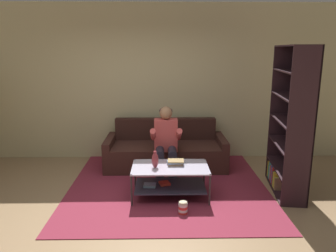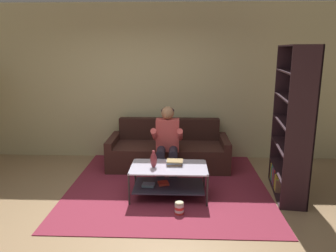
{
  "view_description": "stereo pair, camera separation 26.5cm",
  "coord_description": "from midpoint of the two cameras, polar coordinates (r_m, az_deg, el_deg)",
  "views": [
    {
      "loc": [
        0.37,
        -3.77,
        2.07
      ],
      "look_at": [
        0.46,
        0.94,
        0.96
      ],
      "focal_mm": 35.0,
      "sensor_mm": 36.0,
      "label": 1
    },
    {
      "loc": [
        0.64,
        -3.77,
        2.07
      ],
      "look_at": [
        0.46,
        0.94,
        0.96
      ],
      "focal_mm": 35.0,
      "sensor_mm": 36.0,
      "label": 2
    }
  ],
  "objects": [
    {
      "name": "ground",
      "position": [
        4.33,
        -4.93,
        -15.4
      ],
      "size": [
        16.8,
        16.8,
        0.0
      ],
      "primitive_type": "plane",
      "color": "#967755"
    },
    {
      "name": "back_partition",
      "position": [
        6.28,
        -2.43,
        7.52
      ],
      "size": [
        8.4,
        0.12,
        2.9
      ],
      "primitive_type": "cube",
      "color": "#C3BA89",
      "rests_on": "ground"
    },
    {
      "name": "couch",
      "position": [
        5.92,
        1.38,
        -4.43
      ],
      "size": [
        2.12,
        0.89,
        0.82
      ],
      "color": "#3B201B",
      "rests_on": "ground"
    },
    {
      "name": "person_seated_center",
      "position": [
        5.31,
        1.32,
        -2.44
      ],
      "size": [
        0.5,
        0.58,
        1.17
      ],
      "color": "#292330",
      "rests_on": "ground"
    },
    {
      "name": "coffee_table",
      "position": [
        4.72,
        1.64,
        -8.81
      ],
      "size": [
        1.08,
        0.64,
        0.45
      ],
      "color": "#B9B3CA",
      "rests_on": "ground"
    },
    {
      "name": "area_rug",
      "position": [
        5.3,
        1.52,
        -9.71
      ],
      "size": [
        3.0,
        3.22,
        0.01
      ],
      "color": "maroon",
      "rests_on": "ground"
    },
    {
      "name": "vase",
      "position": [
        4.59,
        -0.86,
        -5.91
      ],
      "size": [
        0.09,
        0.09,
        0.24
      ],
      "color": "maroon",
      "rests_on": "coffee_table"
    },
    {
      "name": "book_stack",
      "position": [
        4.72,
        2.75,
        -6.39
      ],
      "size": [
        0.25,
        0.18,
        0.07
      ],
      "color": "#916F54",
      "rests_on": "coffee_table"
    },
    {
      "name": "bookshelf",
      "position": [
        5.06,
        22.38,
        -1.44
      ],
      "size": [
        0.49,
        1.16,
        2.13
      ],
      "color": "black",
      "rests_on": "ground"
    },
    {
      "name": "popcorn_tub",
      "position": [
        4.33,
        3.79,
        -14.04
      ],
      "size": [
        0.12,
        0.12,
        0.18
      ],
      "color": "red",
      "rests_on": "ground"
    }
  ]
}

